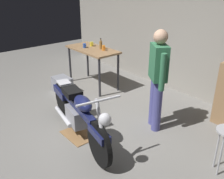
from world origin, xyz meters
The scene contains 11 objects.
ground_plane centered at (0.00, 0.00, 0.00)m, with size 12.00×12.00×0.00m, color gray.
back_wall centered at (0.00, 2.80, 1.55)m, with size 8.00×0.12×3.10m, color gray.
workbench centered at (-1.62, 1.46, 0.79)m, with size 1.30×0.64×0.90m.
motorcycle centered at (-0.06, 0.03, 0.45)m, with size 2.16×0.74×1.00m.
person_standing centered at (0.53, 1.19, 0.93)m, with size 0.49×0.40×1.67m.
drip_tray centered at (-0.09, 0.04, 0.01)m, with size 0.56×0.40×0.01m, color olive.
storage_bin centered at (-1.77, 0.71, 0.17)m, with size 0.44×0.32×0.34m, color gray.
mug_yellow_tall centered at (-1.81, 1.58, 0.95)m, with size 0.11×0.08×0.10m.
mug_orange_travel centered at (-1.33, 1.56, 0.96)m, with size 0.11×0.07×0.11m.
mug_blue_enamel centered at (-1.79, 1.37, 0.95)m, with size 0.11×0.07×0.10m.
bottle centered at (-1.46, 1.58, 1.00)m, with size 0.06×0.06×0.24m.
Camera 1 is at (2.95, -1.79, 2.37)m, focal length 40.64 mm.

